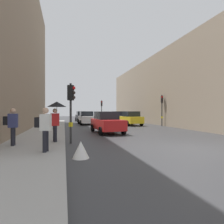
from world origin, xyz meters
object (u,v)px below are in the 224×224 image
Objects in this scene: pedestrian_with_umbrella at (56,110)px; pedestrian_with_grey_backpack at (12,124)px; car_red_sedan at (107,122)px; car_blue_van at (118,117)px; pedestrian_with_black_backpack at (44,127)px; traffic_light_mid_street at (162,105)px; traffic_light_near_right at (71,102)px; car_dark_suv at (82,116)px; car_yellow_taxi at (130,118)px; warning_sign_triangle at (81,150)px; traffic_light_far_median at (102,107)px; car_white_compact at (86,118)px.

pedestrian_with_grey_backpack is at bearing -161.46° from pedestrian_with_umbrella.
car_red_sedan is at bearing 41.57° from pedestrian_with_grey_backpack.
car_blue_van is 2.41× the size of pedestrian_with_black_backpack.
pedestrian_with_grey_backpack is at bearing -143.29° from traffic_light_mid_street.
traffic_light_near_right reaches higher than car_blue_van.
car_dark_suv is 17.11m from car_red_sedan.
traffic_light_mid_street is at bearing -33.39° from car_yellow_taxi.
car_dark_suv is 6.61× the size of warning_sign_triangle.
pedestrian_with_grey_backpack is at bearing -138.43° from car_red_sedan.
pedestrian_with_grey_backpack is at bearing -120.53° from car_blue_van.
traffic_light_near_right is at bearing 12.27° from pedestrian_with_umbrella.
pedestrian_with_black_backpack is 1.79m from warning_sign_triangle.
car_white_compact is (-3.14, -5.28, -1.60)m from traffic_light_far_median.
warning_sign_triangle is (1.02, -3.24, -1.52)m from pedestrian_with_umbrella.
warning_sign_triangle is at bearing -109.89° from car_red_sedan.
car_yellow_taxi is at bearing -76.19° from traffic_light_far_median.
pedestrian_with_grey_backpack reaches higher than car_blue_van.
car_yellow_taxi is 14.48m from pedestrian_with_umbrella.
car_dark_suv is 24.92m from warning_sign_triangle.
car_yellow_taxi is at bearing -29.91° from car_white_compact.
pedestrian_with_black_backpack is (-0.36, -2.46, -0.68)m from pedestrian_with_umbrella.
pedestrian_with_black_backpack is at bearing -47.87° from pedestrian_with_grey_backpack.
car_white_compact is at bearing -153.90° from car_blue_van.
car_white_compact is (-5.17, 2.97, 0.00)m from car_yellow_taxi.
car_yellow_taxi is 1.00× the size of car_dark_suv.
car_yellow_taxi is at bearing 146.61° from traffic_light_mid_street.
traffic_light_far_median is 2.03× the size of pedestrian_with_black_backpack.
pedestrian_with_grey_backpack is (-2.76, -0.83, -1.13)m from traffic_light_near_right.
car_white_compact and car_red_sedan have the same top height.
pedestrian_with_umbrella reaches higher than car_red_sedan.
car_blue_van is at bearing 69.51° from car_red_sedan.
warning_sign_triangle is (-7.48, -14.92, -0.55)m from car_yellow_taxi.
pedestrian_with_black_backpack and pedestrian_with_grey_backpack have the same top height.
traffic_light_mid_street is 2.10× the size of pedestrian_with_grey_backpack.
car_red_sedan is (0.43, -17.10, 0.00)m from car_dark_suv.
car_dark_suv and car_red_sedan have the same top height.
pedestrian_with_umbrella is at bearing -140.82° from traffic_light_mid_street.
traffic_light_far_median reaches higher than car_white_compact.
traffic_light_mid_street is 15.15m from pedestrian_with_umbrella.
car_white_compact is 10.21m from car_red_sedan.
car_white_compact is 6.52× the size of warning_sign_triangle.
pedestrian_with_black_backpack is (-3.73, -24.03, 0.29)m from car_dark_suv.
car_white_compact is 2.39× the size of pedestrian_with_grey_backpack.
pedestrian_with_black_backpack is (-4.16, -6.93, 0.29)m from car_red_sedan.
traffic_light_near_right is at bearing -125.12° from car_red_sedan.
car_yellow_taxi is 5.97m from car_white_compact.
car_white_compact is at bearing 80.05° from traffic_light_near_right.
traffic_light_near_right is (-5.69, -19.77, -0.18)m from traffic_light_far_median.
car_red_sedan is at bearing 54.88° from traffic_light_near_right.
car_red_sedan is at bearing -147.28° from traffic_light_mid_street.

